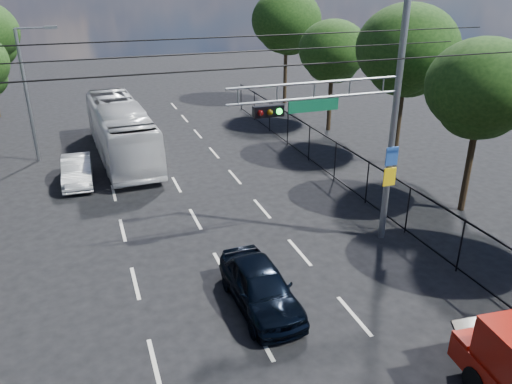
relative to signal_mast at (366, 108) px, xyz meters
name	(u,v)px	position (x,y,z in m)	size (l,w,h in m)	color
lane_markings	(185,200)	(-5.28, 6.01, -5.24)	(6.12, 38.00, 0.01)	beige
signal_mast	(366,108)	(0.00, 0.00, 0.00)	(6.43, 0.39, 9.50)	slate
streetlight_left	(29,89)	(-11.62, 14.01, -1.30)	(2.09, 0.22, 7.08)	slate
utility_wires	(208,53)	(-5.28, 0.84, 1.99)	(22.00, 5.04, 0.74)	black
fence_right	(354,173)	(2.32, 4.18, -4.21)	(0.06, 34.03, 2.00)	black
tree_right_b	(481,95)	(5.93, 1.03, -0.19)	(4.50, 4.50, 7.31)	black
tree_right_c	(406,56)	(6.53, 7.03, 0.49)	(5.10, 5.10, 8.29)	black
tree_right_d	(333,55)	(6.13, 14.03, -0.39)	(4.32, 4.32, 7.02)	black
tree_right_e	(286,26)	(6.33, 22.03, 0.69)	(5.28, 5.28, 8.58)	black
navy_hatchback	(261,286)	(-4.77, -2.56, -4.53)	(1.67, 4.15, 1.42)	black
white_bus	(121,131)	(-7.28, 13.14, -3.72)	(2.55, 10.91, 3.04)	silver
white_van	(77,170)	(-9.79, 9.89, -4.60)	(1.37, 3.92, 1.29)	silver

